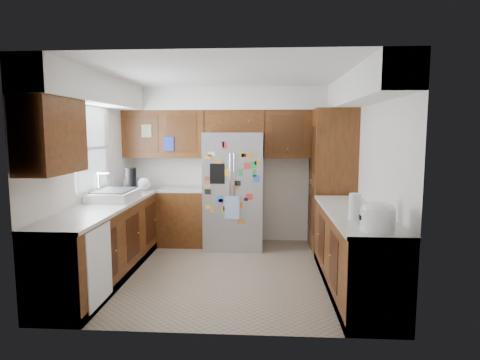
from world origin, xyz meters
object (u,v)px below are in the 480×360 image
fridge (234,190)px  rice_cooker (378,216)px  pantry (332,180)px  paper_towel (355,207)px

fridge → rice_cooker: size_ratio=5.63×
fridge → rice_cooker: 2.99m
rice_cooker → fridge: bearing=120.1°
pantry → paper_towel: bearing=-92.9°
pantry → paper_towel: 2.09m
fridge → paper_towel: (1.39, -2.14, 0.16)m
pantry → paper_towel: pantry is taller
pantry → rice_cooker: size_ratio=6.73×
fridge → paper_towel: bearing=-56.9°
pantry → rice_cooker: bearing=-90.0°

